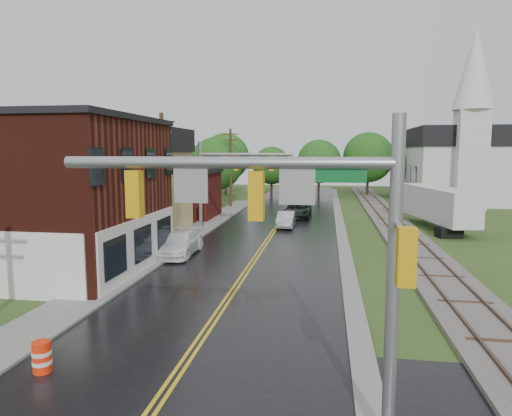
% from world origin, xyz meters
% --- Properties ---
extents(main_road, '(10.00, 90.00, 0.02)m').
position_xyz_m(main_road, '(0.00, 30.00, 0.00)').
color(main_road, black).
rests_on(main_road, ground).
extents(curb_right, '(0.80, 70.00, 0.12)m').
position_xyz_m(curb_right, '(5.40, 35.00, 0.00)').
color(curb_right, gray).
rests_on(curb_right, ground).
extents(sidewalk_left, '(2.40, 50.00, 0.12)m').
position_xyz_m(sidewalk_left, '(-6.20, 25.00, 0.00)').
color(sidewalk_left, gray).
rests_on(sidewalk_left, ground).
extents(brick_building, '(14.30, 10.30, 8.30)m').
position_xyz_m(brick_building, '(-12.48, 15.00, 4.15)').
color(brick_building, '#42160E').
rests_on(brick_building, ground).
extents(yellow_house, '(8.00, 7.00, 6.40)m').
position_xyz_m(yellow_house, '(-11.00, 26.00, 3.20)').
color(yellow_house, tan).
rests_on(yellow_house, ground).
extents(darkred_building, '(7.00, 6.00, 4.40)m').
position_xyz_m(darkred_building, '(-10.00, 35.00, 2.20)').
color(darkred_building, '#3F0F0C').
rests_on(darkred_building, ground).
extents(church, '(10.40, 18.40, 20.00)m').
position_xyz_m(church, '(20.00, 53.74, 5.83)').
color(church, silver).
rests_on(church, ground).
extents(railroad, '(3.20, 80.00, 0.30)m').
position_xyz_m(railroad, '(10.00, 35.00, 0.11)').
color(railroad, '#59544C').
rests_on(railroad, ground).
extents(traffic_signal_near, '(7.34, 0.30, 7.20)m').
position_xyz_m(traffic_signal_near, '(3.47, 2.00, 4.97)').
color(traffic_signal_near, gray).
rests_on(traffic_signal_near, ground).
extents(traffic_signal_far, '(7.34, 0.43, 7.20)m').
position_xyz_m(traffic_signal_far, '(-3.47, 27.00, 4.97)').
color(traffic_signal_far, gray).
rests_on(traffic_signal_far, ground).
extents(utility_pole_b, '(1.80, 0.28, 9.00)m').
position_xyz_m(utility_pole_b, '(-6.80, 22.00, 4.72)').
color(utility_pole_b, '#382616').
rests_on(utility_pole_b, ground).
extents(utility_pole_c, '(1.80, 0.28, 9.00)m').
position_xyz_m(utility_pole_c, '(-6.80, 44.00, 4.72)').
color(utility_pole_c, '#382616').
rests_on(utility_pole_c, ground).
extents(tree_left_b, '(7.60, 7.60, 9.69)m').
position_xyz_m(tree_left_b, '(-17.85, 31.90, 5.72)').
color(tree_left_b, black).
rests_on(tree_left_b, ground).
extents(tree_left_c, '(6.00, 6.00, 7.65)m').
position_xyz_m(tree_left_c, '(-13.85, 39.90, 4.51)').
color(tree_left_c, black).
rests_on(tree_left_c, ground).
extents(tree_left_e, '(6.40, 6.40, 8.16)m').
position_xyz_m(tree_left_e, '(-8.85, 45.90, 4.81)').
color(tree_left_e, black).
rests_on(tree_left_e, ground).
extents(suv_dark, '(2.66, 5.47, 1.50)m').
position_xyz_m(suv_dark, '(1.42, 36.29, 0.75)').
color(suv_dark, black).
rests_on(suv_dark, ground).
extents(sedan_silver, '(1.40, 4.02, 1.32)m').
position_xyz_m(sedan_silver, '(0.80, 30.77, 0.66)').
color(sedan_silver, '#BCBBC0').
rests_on(sedan_silver, ground).
extents(pickup_white, '(2.10, 5.04, 1.46)m').
position_xyz_m(pickup_white, '(-4.80, 19.26, 0.73)').
color(pickup_white, white).
rests_on(pickup_white, ground).
extents(semi_trailer, '(4.30, 10.89, 3.46)m').
position_xyz_m(semi_trailer, '(13.32, 31.93, 2.09)').
color(semi_trailer, black).
rests_on(semi_trailer, ground).
extents(construction_barrel, '(0.63, 0.63, 0.94)m').
position_xyz_m(construction_barrel, '(-3.93, 4.00, 0.47)').
color(construction_barrel, '#FC2A0B').
rests_on(construction_barrel, ground).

